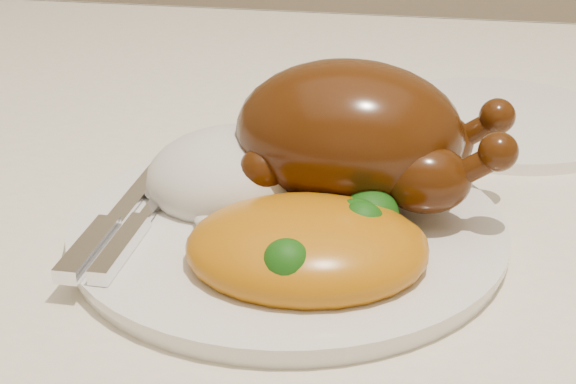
% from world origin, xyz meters
% --- Properties ---
extents(dining_table, '(1.60, 0.90, 0.76)m').
position_xyz_m(dining_table, '(0.00, 0.00, 0.67)').
color(dining_table, brown).
rests_on(dining_table, floor).
extents(tablecloth, '(1.73, 1.03, 0.18)m').
position_xyz_m(tablecloth, '(0.00, 0.00, 0.74)').
color(tablecloth, white).
rests_on(tablecloth, dining_table).
extents(dinner_plate, '(0.28, 0.28, 0.01)m').
position_xyz_m(dinner_plate, '(-0.02, -0.12, 0.77)').
color(dinner_plate, white).
rests_on(dinner_plate, tablecloth).
extents(side_plate, '(0.27, 0.27, 0.01)m').
position_xyz_m(side_plate, '(0.13, 0.11, 0.77)').
color(side_plate, white).
rests_on(side_plate, tablecloth).
extents(roast_chicken, '(0.19, 0.12, 0.10)m').
position_xyz_m(roast_chicken, '(0.02, -0.08, 0.83)').
color(roast_chicken, '#4A2107').
rests_on(roast_chicken, dinner_plate).
extents(rice_mound, '(0.16, 0.15, 0.07)m').
position_xyz_m(rice_mound, '(-0.06, -0.09, 0.79)').
color(rice_mound, white).
rests_on(rice_mound, dinner_plate).
extents(mac_and_cheese, '(0.16, 0.13, 0.05)m').
position_xyz_m(mac_and_cheese, '(0.01, -0.17, 0.79)').
color(mac_and_cheese, orange).
rests_on(mac_and_cheese, dinner_plate).
extents(cutlery, '(0.03, 0.17, 0.01)m').
position_xyz_m(cutlery, '(-0.12, -0.16, 0.79)').
color(cutlery, silver).
rests_on(cutlery, dinner_plate).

